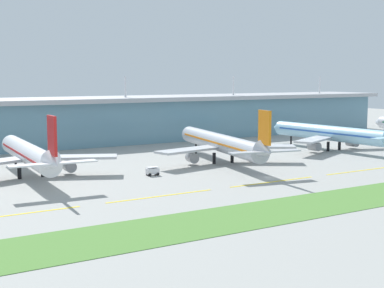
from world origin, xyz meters
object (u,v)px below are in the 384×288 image
at_px(airliner_center, 221,143).
at_px(airliner_near_middle, 29,154).
at_px(baggage_cart, 153,171).
at_px(airliner_far_middle, 331,133).

bearing_deg(airliner_center, airliner_near_middle, 173.79).
bearing_deg(baggage_cart, airliner_near_middle, 152.64).
height_order(airliner_center, airliner_far_middle, same).
xyz_separation_m(airliner_center, baggage_cart, (-30.14, -9.19, -5.19)).
bearing_deg(airliner_near_middle, airliner_center, -6.21).
distance_m(airliner_center, baggage_cart, 31.93).
bearing_deg(baggage_cart, airliner_far_middle, 8.80).
height_order(airliner_far_middle, baggage_cart, airliner_far_middle).
bearing_deg(airliner_far_middle, baggage_cart, -171.20).
bearing_deg(airliner_far_middle, airliner_center, -175.96).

